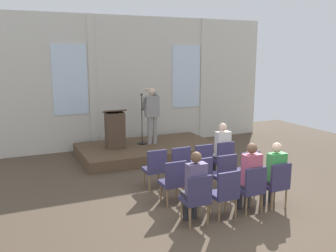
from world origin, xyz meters
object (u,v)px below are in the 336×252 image
at_px(chair_r0_c0, 155,167).
at_px(audience_r2_c2, 250,174).
at_px(chair_r1_c2, 224,172).
at_px(chair_r1_c0, 174,180).
at_px(chair_r2_c3, 277,182).
at_px(audience_r2_c3, 274,171).
at_px(chair_r2_c0, 197,196).
at_px(chair_r2_c2, 252,187).
at_px(chair_r0_c2, 202,160).
at_px(audience_r0_c3, 222,148).
at_px(lectern, 115,129).
at_px(chair_r1_c3, 247,169).
at_px(mic_stand, 142,133).
at_px(chair_r1_c1, 200,176).
at_px(speaker, 152,111).
at_px(chair_r0_c1, 179,163).
at_px(audience_r2_c0, 195,184).
at_px(chair_r2_c1, 225,191).
at_px(chair_r0_c3, 223,158).

distance_m(chair_r0_c0, audience_r2_c2, 2.24).
bearing_deg(chair_r1_c2, chair_r1_c0, 180.00).
height_order(audience_r2_c2, chair_r2_c3, audience_r2_c2).
bearing_deg(chair_r1_c2, audience_r2_c3, -56.11).
bearing_deg(audience_r2_c3, chair_r2_c0, -177.44).
bearing_deg(audience_r2_c2, chair_r2_c2, -90.00).
bearing_deg(chair_r2_c0, chair_r0_c2, 58.36).
distance_m(chair_r1_c2, chair_r2_c2, 0.98).
height_order(audience_r0_c3, audience_r2_c3, audience_r0_c3).
bearing_deg(chair_r2_c2, lectern, 105.21).
xyz_separation_m(chair_r1_c3, chair_r2_c0, (-1.80, -0.98, 0.00)).
relative_size(chair_r1_c0, chair_r1_c3, 1.00).
bearing_deg(audience_r2_c3, chair_r0_c2, 107.81).
height_order(chair_r1_c0, chair_r1_c2, same).
bearing_deg(mic_stand, chair_r1_c1, -92.74).
relative_size(speaker, chair_r2_c0, 1.83).
relative_size(chair_r1_c0, chair_r2_c3, 1.00).
height_order(chair_r1_c1, audience_r2_c3, audience_r2_c3).
distance_m(chair_r1_c3, audience_r2_c2, 1.10).
bearing_deg(chair_r0_c1, chair_r2_c0, -107.12).
bearing_deg(audience_r2_c0, audience_r2_c2, -0.07).
distance_m(speaker, chair_r0_c1, 3.03).
relative_size(speaker, chair_r2_c1, 1.83).
bearing_deg(chair_r0_c3, chair_r2_c1, -121.64).
bearing_deg(chair_r2_c1, speaker, 84.33).
distance_m(mic_stand, chair_r0_c1, 2.98).
xyz_separation_m(audience_r0_c3, chair_r2_c0, (-1.80, -2.03, -0.23)).
bearing_deg(speaker, chair_r0_c1, -99.45).
distance_m(chair_r0_c3, chair_r1_c1, 1.55).
distance_m(chair_r0_c0, chair_r0_c3, 1.80).
distance_m(chair_r0_c1, chair_r2_c1, 1.95).
bearing_deg(audience_r0_c3, audience_r2_c0, -132.77).
xyz_separation_m(speaker, chair_r1_c2, (0.12, -3.86, -0.79)).
relative_size(chair_r1_c0, chair_r1_c1, 1.00).
relative_size(audience_r2_c0, audience_r2_c2, 0.98).
xyz_separation_m(chair_r1_c3, chair_r2_c3, (0.00, -0.98, 0.00)).
distance_m(chair_r0_c1, audience_r2_c3, 2.23).
relative_size(mic_stand, chair_r2_c3, 1.65).
bearing_deg(chair_r0_c2, chair_r1_c0, -140.94).
xyz_separation_m(chair_r0_c0, chair_r2_c2, (1.20, -1.95, 0.00)).
distance_m(chair_r0_c1, chair_r0_c2, 0.60).
bearing_deg(chair_r1_c3, mic_stand, 104.38).
distance_m(audience_r2_c0, audience_r2_c3, 1.80).
relative_size(chair_r2_c1, chair_r2_c3, 1.00).
xyz_separation_m(chair_r2_c1, chair_r2_c2, (0.60, 0.00, 0.00)).
xyz_separation_m(chair_r0_c0, chair_r0_c3, (1.80, 0.00, 0.00)).
distance_m(chair_r1_c3, chair_r2_c2, 1.15).
bearing_deg(chair_r0_c2, chair_r0_c3, 0.00).
bearing_deg(chair_r2_c1, audience_r2_c2, 7.42).
relative_size(chair_r0_c0, audience_r2_c3, 0.71).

